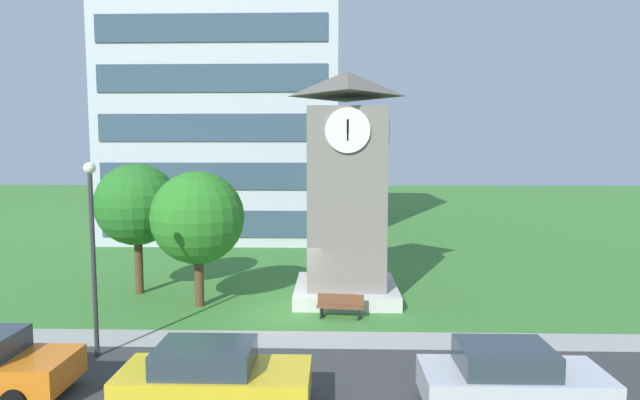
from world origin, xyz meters
name	(u,v)px	position (x,y,z in m)	size (l,w,h in m)	color
ground_plane	(289,312)	(0.00, 0.00, 0.00)	(160.00, 160.00, 0.00)	#3D7A33
kerb_strip	(281,339)	(0.00, -2.96, 0.00)	(120.00, 1.60, 0.01)	#9E9E99
office_building	(234,71)	(-6.20, 21.10, 12.80)	(16.52, 14.86, 25.60)	#B7BCC6
clock_tower	(346,199)	(2.33, 2.15, 4.34)	(4.38, 4.38, 9.77)	slate
park_bench	(340,306)	(2.05, -0.60, 0.46)	(1.84, 0.67, 0.88)	brown
street_lamp	(93,238)	(-5.59, -4.54, 3.74)	(0.36, 0.36, 6.05)	#333338
tree_by_building	(198,218)	(-3.77, 0.72, 3.69)	(3.79, 3.79, 5.60)	#513823
tree_near_tower	(137,205)	(-6.99, 2.55, 4.03)	(3.65, 3.65, 5.87)	#513823
parked_car_yellow	(213,378)	(-1.16, -7.81, 0.86)	(4.63, 2.05, 1.69)	gold
parked_car_silver	(511,379)	(6.08, -7.68, 0.86)	(4.39, 2.03, 1.69)	silver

